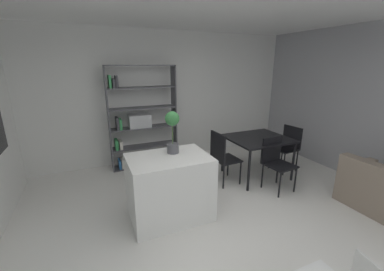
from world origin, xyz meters
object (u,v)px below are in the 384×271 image
(dining_chair_window_side, at_px, (288,144))
(dining_table, at_px, (258,141))
(potted_plant_on_island, at_px, (172,128))
(dining_chair_near, at_px, (276,159))
(kitchen_island, at_px, (170,187))
(open_bookshelf, at_px, (138,119))
(dining_chair_island_side, at_px, (222,154))

(dining_chair_window_side, bearing_deg, dining_table, -95.44)
(potted_plant_on_island, distance_m, dining_chair_near, 1.96)
(kitchen_island, distance_m, open_bookshelf, 2.05)
(dining_chair_island_side, relative_size, dining_chair_window_side, 1.07)
(dining_chair_island_side, bearing_deg, dining_table, -92.22)
(potted_plant_on_island, xyz_separation_m, dining_chair_near, (1.82, -0.05, -0.72))
(kitchen_island, xyz_separation_m, potted_plant_on_island, (0.10, 0.13, 0.80))
(dining_table, relative_size, dining_chair_window_side, 1.23)
(open_bookshelf, bearing_deg, dining_chair_near, -44.40)
(kitchen_island, relative_size, dining_chair_island_side, 1.14)
(kitchen_island, height_order, dining_chair_island_side, dining_chair_island_side)
(open_bookshelf, bearing_deg, potted_plant_on_island, -86.64)
(potted_plant_on_island, bearing_deg, kitchen_island, -129.17)
(dining_chair_near, relative_size, dining_chair_island_side, 0.94)
(dining_chair_window_side, bearing_deg, open_bookshelf, -123.00)
(dining_table, bearing_deg, kitchen_island, -163.05)
(open_bookshelf, xyz_separation_m, dining_table, (1.94, -1.38, -0.31))
(kitchen_island, height_order, dining_table, kitchen_island)
(open_bookshelf, bearing_deg, kitchen_island, -89.91)
(dining_chair_near, xyz_separation_m, dining_chair_island_side, (-0.76, 0.51, 0.02))
(potted_plant_on_island, distance_m, dining_chair_window_side, 2.74)
(open_bookshelf, bearing_deg, dining_table, -35.34)
(dining_table, distance_m, dining_chair_window_side, 0.78)
(potted_plant_on_island, bearing_deg, open_bookshelf, 93.36)
(dining_table, height_order, dining_chair_window_side, dining_chair_window_side)
(potted_plant_on_island, xyz_separation_m, dining_table, (1.83, 0.46, -0.56))
(kitchen_island, bearing_deg, dining_chair_island_side, 26.67)
(kitchen_island, bearing_deg, dining_table, 16.95)
(dining_table, distance_m, dining_chair_near, 0.54)
(dining_chair_near, bearing_deg, potted_plant_on_island, 172.45)
(kitchen_island, relative_size, potted_plant_on_island, 1.86)
(potted_plant_on_island, bearing_deg, dining_chair_window_side, 10.30)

